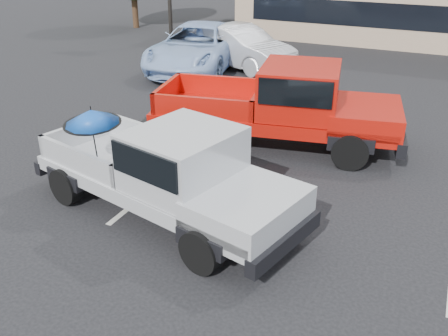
{
  "coord_description": "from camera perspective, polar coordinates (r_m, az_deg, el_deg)",
  "views": [
    {
      "loc": [
        2.33,
        -6.87,
        5.08
      ],
      "look_at": [
        -0.92,
        0.22,
        1.3
      ],
      "focal_mm": 40.0,
      "sensor_mm": 36.0,
      "label": 1
    }
  ],
  "objects": [
    {
      "name": "stripe_left",
      "position": [
        11.53,
        -5.75,
        -0.42
      ],
      "size": [
        0.12,
        5.0,
        0.01
      ],
      "primitive_type": "cube",
      "color": "silver",
      "rests_on": "ground"
    },
    {
      "name": "ground",
      "position": [
        8.85,
        4.86,
        -9.26
      ],
      "size": [
        90.0,
        90.0,
        0.0
      ],
      "primitive_type": "plane",
      "color": "black",
      "rests_on": "ground"
    },
    {
      "name": "silver_pickup",
      "position": [
        9.21,
        -5.76,
        -0.21
      ],
      "size": [
        5.99,
        3.27,
        2.06
      ],
      "rotation": [
        0.0,
        0.0,
        -0.24
      ],
      "color": "black",
      "rests_on": "ground"
    },
    {
      "name": "silver_sedan",
      "position": [
        20.29,
        1.73,
        13.69
      ],
      "size": [
        5.19,
        3.38,
        1.62
      ],
      "primitive_type": "imported",
      "rotation": [
        0.0,
        0.0,
        1.2
      ],
      "color": "silver",
      "rests_on": "ground"
    },
    {
      "name": "red_pickup",
      "position": [
        12.57,
        7.68,
        7.37
      ],
      "size": [
        6.63,
        3.3,
        2.09
      ],
      "rotation": [
        0.0,
        0.0,
        0.18
      ],
      "color": "black",
      "rests_on": "ground"
    },
    {
      "name": "blue_suv",
      "position": [
        20.05,
        -2.99,
        13.66
      ],
      "size": [
        3.73,
        6.51,
        1.71
      ],
      "primitive_type": "imported",
      "rotation": [
        0.0,
        0.0,
        0.15
      ],
      "color": "#9BBBE8",
      "rests_on": "ground"
    }
  ]
}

